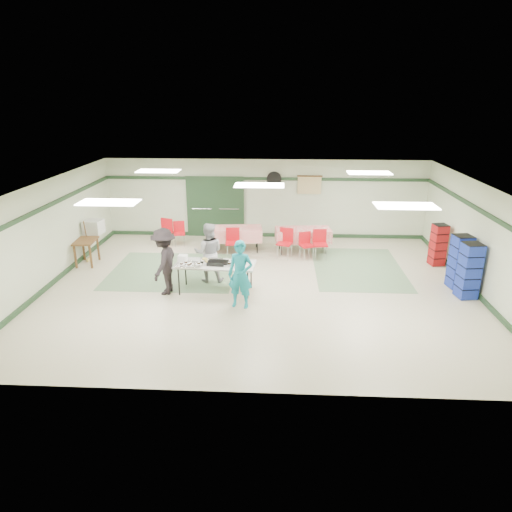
{
  "coord_description": "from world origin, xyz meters",
  "views": [
    {
      "loc": [
        0.49,
        -10.98,
        4.78
      ],
      "look_at": [
        -0.07,
        -0.3,
        0.96
      ],
      "focal_mm": 32.0,
      "sensor_mm": 36.0,
      "label": 1
    }
  ],
  "objects_px": {
    "volunteer_teal": "(240,275)",
    "broom": "(87,240)",
    "chair_c": "(320,241)",
    "crate_stack_blue_a": "(469,271)",
    "serving_table": "(215,265)",
    "crate_stack_blue_b": "(460,262)",
    "chair_b": "(285,240)",
    "dining_table_b": "(234,233)",
    "chair_d": "(233,239)",
    "chair_a": "(306,242)",
    "crate_stack_red": "(438,245)",
    "dining_table_a": "(303,235)",
    "printer_table": "(86,244)",
    "office_printer": "(94,227)",
    "volunteer_dark": "(164,261)",
    "volunteer_grey": "(209,253)",
    "chair_loose_b": "(165,230)",
    "chair_loose_a": "(179,231)"
  },
  "relations": [
    {
      "from": "volunteer_teal",
      "to": "broom",
      "type": "bearing_deg",
      "value": 159.75
    },
    {
      "from": "chair_c",
      "to": "crate_stack_blue_a",
      "type": "xyz_separation_m",
      "value": [
        3.4,
        -2.71,
        0.16
      ]
    },
    {
      "from": "serving_table",
      "to": "crate_stack_blue_b",
      "type": "distance_m",
      "value": 6.27
    },
    {
      "from": "broom",
      "to": "chair_b",
      "type": "bearing_deg",
      "value": 17.1
    },
    {
      "from": "dining_table_b",
      "to": "chair_d",
      "type": "xyz_separation_m",
      "value": [
        0.02,
        -0.56,
        -0.02
      ]
    },
    {
      "from": "chair_a",
      "to": "crate_stack_red",
      "type": "bearing_deg",
      "value": -28.64
    },
    {
      "from": "chair_d",
      "to": "crate_stack_red",
      "type": "distance_m",
      "value": 6.09
    },
    {
      "from": "dining_table_a",
      "to": "chair_a",
      "type": "relative_size",
      "value": 2.19
    },
    {
      "from": "printer_table",
      "to": "office_printer",
      "type": "height_order",
      "value": "office_printer"
    },
    {
      "from": "printer_table",
      "to": "volunteer_dark",
      "type": "bearing_deg",
      "value": -38.51
    },
    {
      "from": "dining_table_a",
      "to": "chair_b",
      "type": "bearing_deg",
      "value": -140.65
    },
    {
      "from": "volunteer_dark",
      "to": "dining_table_b",
      "type": "distance_m",
      "value": 3.68
    },
    {
      "from": "crate_stack_red",
      "to": "crate_stack_blue_b",
      "type": "relative_size",
      "value": 0.87
    },
    {
      "from": "crate_stack_red",
      "to": "office_printer",
      "type": "distance_m",
      "value": 10.31
    },
    {
      "from": "volunteer_teal",
      "to": "volunteer_grey",
      "type": "xyz_separation_m",
      "value": [
        -0.97,
        1.52,
        -0.01
      ]
    },
    {
      "from": "volunteer_teal",
      "to": "chair_d",
      "type": "xyz_separation_m",
      "value": [
        -0.54,
        3.51,
        -0.26
      ]
    },
    {
      "from": "chair_a",
      "to": "chair_loose_b",
      "type": "height_order",
      "value": "chair_loose_b"
    },
    {
      "from": "volunteer_dark",
      "to": "chair_b",
      "type": "bearing_deg",
      "value": 139.17
    },
    {
      "from": "broom",
      "to": "crate_stack_blue_a",
      "type": "bearing_deg",
      "value": -0.19
    },
    {
      "from": "dining_table_a",
      "to": "chair_c",
      "type": "height_order",
      "value": "chair_c"
    },
    {
      "from": "volunteer_teal",
      "to": "crate_stack_red",
      "type": "height_order",
      "value": "volunteer_teal"
    },
    {
      "from": "dining_table_a",
      "to": "chair_b",
      "type": "distance_m",
      "value": 0.8
    },
    {
      "from": "chair_loose_a",
      "to": "broom",
      "type": "distance_m",
      "value": 2.93
    },
    {
      "from": "chair_d",
      "to": "chair_loose_b",
      "type": "height_order",
      "value": "chair_loose_b"
    },
    {
      "from": "dining_table_a",
      "to": "chair_loose_a",
      "type": "bearing_deg",
      "value": 167.61
    },
    {
      "from": "volunteer_dark",
      "to": "crate_stack_red",
      "type": "xyz_separation_m",
      "value": [
        7.49,
        2.41,
        -0.23
      ]
    },
    {
      "from": "chair_a",
      "to": "chair_loose_a",
      "type": "relative_size",
      "value": 1.01
    },
    {
      "from": "chair_d",
      "to": "chair_loose_a",
      "type": "height_order",
      "value": "chair_d"
    },
    {
      "from": "chair_loose_b",
      "to": "volunteer_teal",
      "type": "bearing_deg",
      "value": -36.41
    },
    {
      "from": "serving_table",
      "to": "chair_a",
      "type": "distance_m",
      "value": 3.61
    },
    {
      "from": "dining_table_b",
      "to": "chair_a",
      "type": "relative_size",
      "value": 2.25
    },
    {
      "from": "serving_table",
      "to": "volunteer_teal",
      "type": "distance_m",
      "value": 1.09
    },
    {
      "from": "chair_c",
      "to": "volunteer_teal",
      "type": "bearing_deg",
      "value": -126.58
    },
    {
      "from": "chair_d",
      "to": "chair_loose_b",
      "type": "bearing_deg",
      "value": 155.07
    },
    {
      "from": "volunteer_teal",
      "to": "volunteer_grey",
      "type": "relative_size",
      "value": 1.01
    },
    {
      "from": "chair_b",
      "to": "serving_table",
      "type": "bearing_deg",
      "value": -104.91
    },
    {
      "from": "crate_stack_blue_b",
      "to": "office_printer",
      "type": "height_order",
      "value": "crate_stack_blue_b"
    },
    {
      "from": "dining_table_a",
      "to": "volunteer_grey",
      "type": "bearing_deg",
      "value": -141.49
    },
    {
      "from": "chair_c",
      "to": "crate_stack_blue_a",
      "type": "bearing_deg",
      "value": -43.87
    },
    {
      "from": "volunteer_teal",
      "to": "crate_stack_red",
      "type": "relative_size",
      "value": 1.32
    },
    {
      "from": "serving_table",
      "to": "office_printer",
      "type": "relative_size",
      "value": 3.9
    },
    {
      "from": "dining_table_b",
      "to": "chair_c",
      "type": "distance_m",
      "value": 2.75
    },
    {
      "from": "volunteer_teal",
      "to": "crate_stack_red",
      "type": "xyz_separation_m",
      "value": [
        5.53,
        3.09,
        -0.2
      ]
    },
    {
      "from": "volunteer_grey",
      "to": "dining_table_a",
      "type": "distance_m",
      "value": 3.67
    },
    {
      "from": "volunteer_grey",
      "to": "printer_table",
      "type": "height_order",
      "value": "volunteer_grey"
    },
    {
      "from": "crate_stack_blue_a",
      "to": "volunteer_teal",
      "type": "bearing_deg",
      "value": -171.74
    },
    {
      "from": "chair_loose_a",
      "to": "crate_stack_blue_a",
      "type": "xyz_separation_m",
      "value": [
        7.96,
        -3.75,
        0.22
      ]
    },
    {
      "from": "printer_table",
      "to": "serving_table",
      "type": "bearing_deg",
      "value": -27.83
    },
    {
      "from": "crate_stack_blue_a",
      "to": "chair_loose_a",
      "type": "bearing_deg",
      "value": 154.79
    },
    {
      "from": "chair_d",
      "to": "broom",
      "type": "distance_m",
      "value": 4.35
    }
  ]
}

